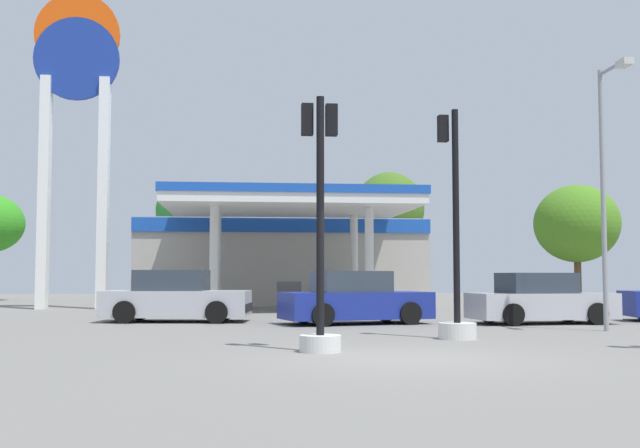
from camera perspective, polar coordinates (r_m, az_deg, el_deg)
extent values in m
plane|color=slate|center=(12.64, 6.57, -9.89)|extent=(90.00, 90.00, 0.00)
cube|color=#ADA89E|center=(36.46, -3.02, -2.91)|extent=(12.90, 6.73, 3.84)
cube|color=#194CB2|center=(33.12, -2.71, -0.10)|extent=(12.90, 0.12, 0.60)
cube|color=white|center=(29.53, -2.30, 1.34)|extent=(9.31, 6.78, 0.35)
cube|color=#194CB2|center=(29.56, -2.30, 1.97)|extent=(9.41, 6.88, 0.30)
cylinder|color=silver|center=(27.51, -7.88, -2.60)|extent=(0.32, 0.32, 3.83)
cylinder|color=silver|center=(27.89, 3.68, -2.64)|extent=(0.32, 0.32, 3.83)
cylinder|color=silver|center=(31.24, -7.65, -2.74)|extent=(0.32, 0.32, 3.83)
cylinder|color=silver|center=(31.57, 2.54, -2.79)|extent=(0.32, 0.32, 3.83)
cube|color=#4C4C51|center=(29.42, -2.32, -5.37)|extent=(0.90, 0.60, 1.10)
cube|color=white|center=(32.59, -19.80, 2.27)|extent=(0.40, 0.56, 9.35)
cube|color=white|center=(32.12, -15.79, 2.28)|extent=(0.40, 0.56, 9.35)
cylinder|color=navy|center=(33.34, -17.62, 11.62)|extent=(3.40, 0.22, 3.40)
cylinder|color=#EA4C0C|center=(33.64, -17.57, 13.29)|extent=(3.40, 0.22, 3.40)
cube|color=white|center=(33.53, -17.58, 12.43)|extent=(3.13, 0.08, 0.61)
cylinder|color=black|center=(22.59, 4.88, -6.43)|extent=(0.65, 0.34, 0.62)
cylinder|color=black|center=(21.08, 6.70, -6.61)|extent=(0.65, 0.34, 0.62)
cylinder|color=black|center=(21.71, -1.24, -6.55)|extent=(0.65, 0.34, 0.62)
cylinder|color=black|center=(20.13, 0.19, -6.77)|extent=(0.65, 0.34, 0.62)
cube|color=navy|center=(21.34, 2.67, -6.05)|extent=(4.33, 2.56, 0.73)
cube|color=#2D3842|center=(21.27, 2.30, -4.35)|extent=(2.22, 1.90, 0.62)
cube|color=black|center=(22.14, 7.49, -6.22)|extent=(0.47, 1.60, 0.23)
cylinder|color=black|center=(23.28, -7.04, -6.32)|extent=(0.65, 0.29, 0.63)
cylinder|color=black|center=(21.60, -7.68, -6.51)|extent=(0.65, 0.29, 0.63)
cylinder|color=black|center=(23.78, -13.22, -6.20)|extent=(0.65, 0.29, 0.63)
cylinder|color=black|center=(22.14, -14.31, -6.36)|extent=(0.65, 0.29, 0.63)
cube|color=#B2B2BA|center=(22.65, -10.58, -5.83)|extent=(4.33, 2.24, 0.75)
cube|color=#2D3842|center=(22.67, -10.92, -4.18)|extent=(2.15, 1.77, 0.63)
cube|color=black|center=(22.34, -5.44, -6.19)|extent=(0.32, 1.65, 0.24)
cylinder|color=black|center=(23.57, 17.90, -6.18)|extent=(0.61, 0.25, 0.60)
cylinder|color=black|center=(22.18, 19.88, -6.29)|extent=(0.61, 0.25, 0.60)
cylinder|color=black|center=(22.52, 12.42, -6.39)|extent=(0.61, 0.25, 0.60)
cylinder|color=black|center=(21.06, 14.13, -6.55)|extent=(0.61, 0.25, 0.60)
cube|color=#B2B2BA|center=(22.29, 16.11, -5.86)|extent=(4.04, 1.95, 0.71)
cube|color=#2D3842|center=(22.22, 15.76, -4.28)|extent=(1.98, 1.60, 0.60)
cube|color=black|center=(23.22, 20.38, -5.93)|extent=(0.24, 1.56, 0.22)
cylinder|color=silver|center=(13.58, 0.02, -8.87)|extent=(0.73, 0.73, 0.29)
cylinder|color=black|center=(13.57, 0.02, 0.70)|extent=(0.14, 0.14, 4.23)
cube|color=black|center=(13.95, -0.96, 7.76)|extent=(0.21, 0.20, 0.57)
sphere|color=red|center=(14.11, -1.00, 8.38)|extent=(0.15, 0.15, 0.15)
sphere|color=#D89E0C|center=(14.07, -1.00, 7.66)|extent=(0.15, 0.15, 0.15)
sphere|color=green|center=(14.04, -1.00, 6.94)|extent=(0.15, 0.15, 0.15)
cube|color=black|center=(14.00, 0.86, 7.72)|extent=(0.21, 0.20, 0.57)
sphere|color=red|center=(14.15, 0.80, 8.34)|extent=(0.15, 0.15, 0.15)
sphere|color=#D89E0C|center=(14.12, 0.80, 7.63)|extent=(0.15, 0.15, 0.15)
sphere|color=green|center=(14.08, 0.80, 6.91)|extent=(0.15, 0.15, 0.15)
cylinder|color=silver|center=(16.53, 10.17, -7.82)|extent=(0.80, 0.80, 0.34)
cylinder|color=black|center=(16.54, 10.07, 0.65)|extent=(0.14, 0.14, 4.54)
cube|color=black|center=(16.88, 9.12, 7.01)|extent=(0.21, 0.20, 0.57)
sphere|color=red|center=(17.03, 9.00, 7.53)|extent=(0.15, 0.15, 0.15)
sphere|color=#D89E0C|center=(17.00, 9.01, 6.93)|extent=(0.15, 0.15, 0.15)
sphere|color=green|center=(16.97, 9.02, 6.34)|extent=(0.15, 0.15, 0.15)
cylinder|color=brown|center=(43.34, -10.05, -3.08)|extent=(0.37, 0.37, 3.73)
ellipsoid|color=#2D8434|center=(43.49, -10.00, 0.98)|extent=(3.22, 3.22, 3.25)
cylinder|color=brown|center=(43.50, 5.19, -3.19)|extent=(0.24, 0.24, 3.62)
ellipsoid|color=#3F671F|center=(43.66, 5.17, 1.14)|extent=(3.97, 3.97, 4.15)
cylinder|color=brown|center=(45.77, 18.61, -3.76)|extent=(0.39, 0.39, 2.48)
ellipsoid|color=#457B1F|center=(45.86, 18.53, 0.03)|extent=(4.78, 4.78, 4.40)
cylinder|color=gray|center=(19.89, 20.29, 1.74)|extent=(0.12, 0.12, 6.38)
cylinder|color=gray|center=(19.89, 20.86, 10.79)|extent=(0.09, 1.20, 0.09)
cube|color=beige|center=(19.36, 21.68, 11.06)|extent=(0.24, 0.44, 0.16)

